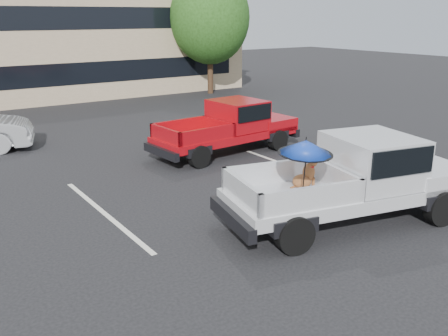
{
  "coord_description": "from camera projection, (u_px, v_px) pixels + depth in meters",
  "views": [
    {
      "loc": [
        -6.76,
        -8.29,
        4.36
      ],
      "look_at": [
        -1.13,
        -0.1,
        1.3
      ],
      "focal_mm": 40.0,
      "sensor_mm": 36.0,
      "label": 1
    }
  ],
  "objects": [
    {
      "name": "tree_back",
      "position": [
        104.0,
        14.0,
        32.32
      ],
      "size": [
        4.68,
        4.68,
        7.11
      ],
      "color": "#332114",
      "rests_on": "ground"
    },
    {
      "name": "stripe_left",
      "position": [
        105.0,
        213.0,
        11.42
      ],
      "size": [
        0.12,
        5.0,
        0.01
      ],
      "primitive_type": "cube",
      "color": "silver",
      "rests_on": "ground"
    },
    {
      "name": "ground",
      "position": [
        262.0,
        213.0,
        11.47
      ],
      "size": [
        90.0,
        90.0,
        0.0
      ],
      "primitive_type": "plane",
      "color": "black",
      "rests_on": "ground"
    },
    {
      "name": "silver_pickup",
      "position": [
        362.0,
        174.0,
        10.81
      ],
      "size": [
        5.98,
        3.14,
        2.06
      ],
      "rotation": [
        0.0,
        0.0,
        -0.22
      ],
      "color": "black",
      "rests_on": "ground"
    },
    {
      "name": "tree_right",
      "position": [
        210.0,
        18.0,
        27.7
      ],
      "size": [
        4.46,
        4.46,
        6.78
      ],
      "color": "#332114",
      "rests_on": "ground"
    },
    {
      "name": "motel_building",
      "position": [
        58.0,
        36.0,
        28.13
      ],
      "size": [
        20.4,
        8.4,
        6.3
      ],
      "color": "tan",
      "rests_on": "ground"
    },
    {
      "name": "red_pickup",
      "position": [
        234.0,
        124.0,
        16.39
      ],
      "size": [
        5.24,
        2.18,
        1.69
      ],
      "rotation": [
        0.0,
        0.0,
        0.07
      ],
      "color": "black",
      "rests_on": "ground"
    },
    {
      "name": "stripe_right",
      "position": [
        299.0,
        169.0,
        14.67
      ],
      "size": [
        0.12,
        5.0,
        0.01
      ],
      "primitive_type": "cube",
      "color": "silver",
      "rests_on": "ground"
    }
  ]
}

